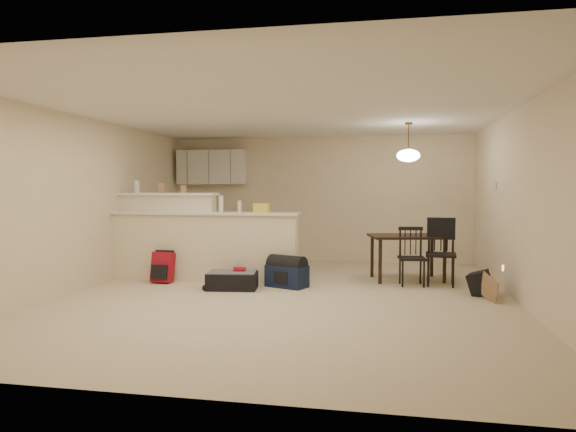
% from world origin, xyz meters
% --- Properties ---
extents(room, '(7.00, 7.02, 2.50)m').
position_xyz_m(room, '(0.00, 0.00, 1.25)').
color(room, beige).
rests_on(room, ground).
extents(breakfast_bar, '(3.08, 0.58, 1.39)m').
position_xyz_m(breakfast_bar, '(-1.76, 0.98, 0.61)').
color(breakfast_bar, beige).
rests_on(breakfast_bar, ground).
extents(upper_cabinets, '(1.40, 0.34, 0.70)m').
position_xyz_m(upper_cabinets, '(-2.20, 3.32, 1.90)').
color(upper_cabinets, white).
rests_on(upper_cabinets, room).
extents(kitchen_counter, '(1.80, 0.60, 0.90)m').
position_xyz_m(kitchen_counter, '(-2.00, 3.19, 0.45)').
color(kitchen_counter, white).
rests_on(kitchen_counter, ground).
extents(thermostat, '(0.02, 0.12, 0.12)m').
position_xyz_m(thermostat, '(2.98, 1.55, 1.50)').
color(thermostat, beige).
rests_on(thermostat, room).
extents(jar, '(0.10, 0.10, 0.20)m').
position_xyz_m(jar, '(-2.74, 1.12, 1.49)').
color(jar, silver).
rests_on(jar, breakfast_bar).
extents(cereal_box, '(0.10, 0.07, 0.16)m').
position_xyz_m(cereal_box, '(-2.29, 1.12, 1.47)').
color(cereal_box, '#9F7752').
rests_on(cereal_box, breakfast_bar).
extents(small_box, '(0.08, 0.06, 0.12)m').
position_xyz_m(small_box, '(-1.92, 1.12, 1.45)').
color(small_box, '#9F7752').
rests_on(small_box, breakfast_bar).
extents(bottle_a, '(0.07, 0.07, 0.26)m').
position_xyz_m(bottle_a, '(-1.21, 0.90, 1.22)').
color(bottle_a, silver).
rests_on(bottle_a, breakfast_bar).
extents(bottle_b, '(0.06, 0.06, 0.18)m').
position_xyz_m(bottle_b, '(-0.91, 0.90, 1.18)').
color(bottle_b, silver).
rests_on(bottle_b, breakfast_bar).
extents(bag_lump, '(0.22, 0.18, 0.14)m').
position_xyz_m(bag_lump, '(-0.56, 0.90, 1.16)').
color(bag_lump, '#9F7752').
rests_on(bag_lump, breakfast_bar).
extents(dining_table, '(1.29, 1.01, 0.72)m').
position_xyz_m(dining_table, '(1.67, 1.54, 0.63)').
color(dining_table, black).
rests_on(dining_table, ground).
extents(pendant_lamp, '(0.36, 0.36, 0.62)m').
position_xyz_m(pendant_lamp, '(1.67, 1.54, 1.99)').
color(pendant_lamp, brown).
rests_on(pendant_lamp, room).
extents(dining_chair_near, '(0.42, 0.40, 0.88)m').
position_xyz_m(dining_chair_near, '(1.73, 1.07, 0.44)').
color(dining_chair_near, black).
rests_on(dining_chair_near, ground).
extents(dining_chair_far, '(0.47, 0.45, 0.99)m').
position_xyz_m(dining_chair_far, '(2.15, 1.15, 0.50)').
color(dining_chair_far, black).
rests_on(dining_chair_far, ground).
extents(suitcase, '(0.77, 0.55, 0.24)m').
position_xyz_m(suitcase, '(-0.85, 0.31, 0.12)').
color(suitcase, black).
rests_on(suitcase, ground).
extents(red_backpack, '(0.32, 0.20, 0.47)m').
position_xyz_m(red_backpack, '(-2.06, 0.61, 0.23)').
color(red_backpack, maroon).
rests_on(red_backpack, ground).
extents(navy_duffel, '(0.67, 0.52, 0.32)m').
position_xyz_m(navy_duffel, '(-0.10, 0.61, 0.16)').
color(navy_duffel, '#131E3B').
rests_on(navy_duffel, ground).
extents(black_daypack, '(0.36, 0.42, 0.32)m').
position_xyz_m(black_daypack, '(2.62, 0.54, 0.16)').
color(black_daypack, black).
rests_on(black_daypack, ground).
extents(cardboard_sheet, '(0.13, 0.41, 0.32)m').
position_xyz_m(cardboard_sheet, '(2.66, 0.16, 0.16)').
color(cardboard_sheet, '#9F7752').
rests_on(cardboard_sheet, ground).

